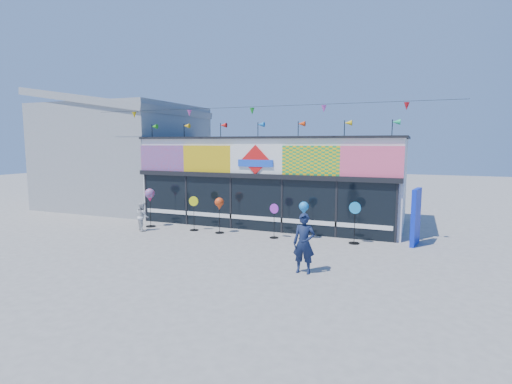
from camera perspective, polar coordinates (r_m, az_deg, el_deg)
The scene contains 12 objects.
ground at distance 14.58m, azimuth -5.09°, elevation -8.17°, with size 80.00×80.00×0.00m, color slate.
kite_shop at distance 19.63m, azimuth 2.74°, elevation 1.84°, with size 16.00×5.70×5.31m.
neighbour_building at distance 25.51m, azimuth -18.23°, elevation 5.29°, with size 8.18×7.20×6.87m.
blue_sign at distance 16.07m, azimuth 21.85°, elevation -3.31°, with size 0.35×1.08×2.13m.
spinner_0 at distance 18.76m, azimuth -14.93°, elevation -0.59°, with size 0.45×0.45×1.76m.
spinner_1 at distance 17.65m, azimuth -8.88°, elevation -2.91°, with size 0.42×0.38×1.51m.
spinner_2 at distance 16.93m, azimuth -5.27°, elevation -1.83°, with size 0.39×0.39×1.52m.
spinner_3 at distance 16.08m, azimuth 2.61°, elevation -4.01°, with size 0.39×0.36×1.40m.
spinner_4 at distance 15.90m, azimuth 6.84°, elevation -2.45°, with size 0.38×0.38×1.51m.
spinner_5 at distance 15.60m, azimuth 13.91°, elevation -4.14°, with size 0.45×0.41×1.61m.
adult_man at distance 11.85m, azimuth 6.88°, elevation -7.30°, with size 0.65×0.43×1.78m, color #131C3B.
child at distance 18.14m, azimuth -15.92°, elevation -3.37°, with size 0.61×0.35×1.26m, color silver.
Camera 1 is at (6.41, -12.52, 3.81)m, focal length 28.00 mm.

